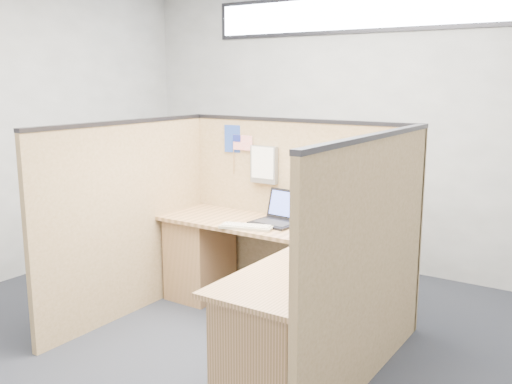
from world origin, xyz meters
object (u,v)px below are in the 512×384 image
Objects in this scene: l_desk at (268,287)px; laptop at (279,215)px; keyboard at (246,227)px; mouse at (332,240)px.

laptop reaches higher than l_desk.
keyboard is at bearing -106.59° from laptop.
mouse is (0.60, -0.28, -0.04)m from laptop.
laptop is 3.47× the size of mouse.
l_desk is 0.65m from laptop.
laptop is (-0.20, 0.47, 0.40)m from l_desk.
keyboard is 4.01× the size of mouse.
mouse is (0.71, 0.00, 0.01)m from keyboard.
laptop is 0.66m from mouse.
mouse is at bearing -16.54° from keyboard.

